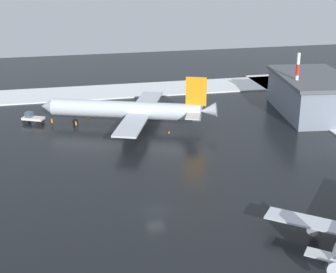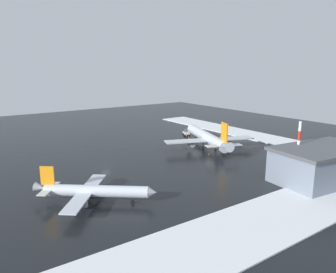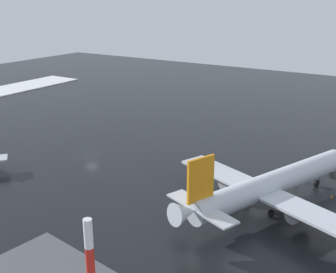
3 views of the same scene
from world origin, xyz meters
The scene contains 11 objects.
ground_plane centered at (0.00, 0.00, 0.00)m, with size 240.00×240.00×0.00m, color black.
snow_bank_right centered at (67.00, 0.00, 0.13)m, with size 14.00×116.00×0.26m, color white.
airplane_distant_tail centered at (37.98, -1.89, 3.73)m, with size 30.94×36.60×11.28m.
pushback_tug centered at (44.74, 18.50, 1.28)m, with size 4.00×5.10×2.50m.
ground_crew_near_tug centered at (38.93, 9.43, 0.97)m, with size 0.36×0.36×1.71m.
ground_crew_beside_wing centered at (41.65, 14.34, 0.97)m, with size 0.36×0.36×1.71m.
antenna_mast centered at (35.97, -38.50, 7.35)m, with size 0.70×0.70×14.70m.
cargo_hangar centered at (38.40, -43.96, 4.44)m, with size 26.68×18.02×8.80m.
traffic_cone_near_nose centered at (49.72, -7.71, 0.28)m, with size 0.36×0.36×0.55m, color orange.
traffic_cone_mid_line centered at (45.38, 6.45, 0.28)m, with size 0.36×0.36×0.55m, color orange.
traffic_cone_wingtip_side centered at (32.19, -9.11, 0.28)m, with size 0.36×0.36×0.55m, color orange.
Camera 1 is at (-64.97, 12.36, 35.75)m, focal length 55.00 mm.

